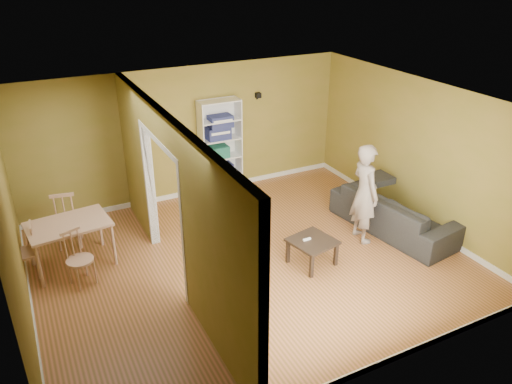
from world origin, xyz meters
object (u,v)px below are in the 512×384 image
bookshelf (219,147)px  chair_far (67,217)px  sofa (394,207)px  person (366,185)px  chair_left (24,252)px  dining_table (68,228)px  coffee_table (312,244)px  chair_near (80,259)px

bookshelf → chair_far: (-3.08, -0.79, -0.45)m
sofa → person: person is taller
chair_left → sofa: bearing=79.6°
chair_far → chair_left: bearing=53.4°
sofa → bookshelf: bearing=28.7°
bookshelf → dining_table: size_ratio=1.62×
dining_table → sofa: bearing=-14.9°
chair_left → bookshelf: bearing=113.8°
sofa → coffee_table: sofa is taller
dining_table → person: bearing=-16.8°
bookshelf → chair_left: bookshelf is taller
bookshelf → chair_near: size_ratio=2.25×
bookshelf → chair_near: bearing=-146.8°
chair_left → chair_near: 0.90m
chair_near → chair_far: size_ratio=0.83×
sofa → chair_left: sofa is taller
coffee_table → chair_far: bearing=145.2°
dining_table → bookshelf: bearing=24.8°
person → chair_far: person is taller
dining_table → chair_near: size_ratio=1.39×
coffee_table → chair_far: size_ratio=0.61×
coffee_table → chair_near: bearing=162.0°
person → coffee_table: 1.38m
person → chair_left: (-5.22, 1.36, -0.57)m
coffee_table → chair_left: 4.37m
coffee_table → dining_table: bearing=153.8°
person → chair_near: (-4.51, 0.80, -0.58)m
dining_table → chair_far: (0.05, 0.66, -0.15)m
person → chair_near: 4.62m
bookshelf → person: bearing=-63.2°
chair_near → chair_far: (0.01, 1.23, 0.09)m
person → chair_left: bearing=80.7°
sofa → coffee_table: size_ratio=3.66×
chair_near → chair_far: 1.23m
dining_table → coffee_table: bearing=-26.2°
chair_near → chair_left: bearing=121.3°
chair_far → sofa: bearing=168.8°
sofa → coffee_table: (-1.86, -0.27, -0.08)m
person → coffee_table: (-1.18, -0.28, -0.65)m
chair_far → person: bearing=166.1°
bookshelf → coffee_table: (0.25, -3.10, -0.61)m
person → chair_near: person is taller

